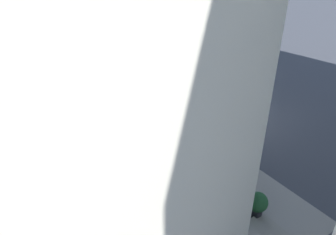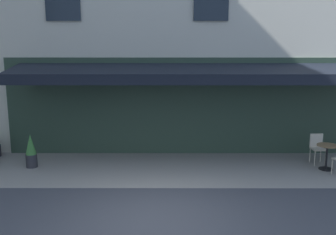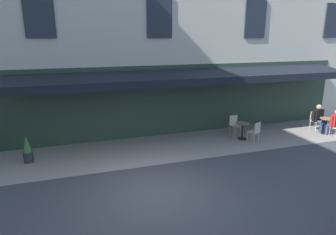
{
  "view_description": "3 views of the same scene",
  "coord_description": "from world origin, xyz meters",
  "px_view_note": "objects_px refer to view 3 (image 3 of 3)",
  "views": [
    {
      "loc": [
        9.97,
        -10.51,
        8.41
      ],
      "look_at": [
        -0.1,
        -3.31,
        0.95
      ],
      "focal_mm": 37.09,
      "sensor_mm": 36.0,
      "label": 1
    },
    {
      "loc": [
        -0.34,
        7.3,
        3.64
      ],
      "look_at": [
        -0.31,
        -3.65,
        1.49
      ],
      "focal_mm": 40.2,
      "sensor_mm": 36.0,
      "label": 2
    },
    {
      "loc": [
        2.01,
        7.47,
        4.41
      ],
      "look_at": [
        -1.61,
        -3.65,
        1.19
      ],
      "focal_mm": 31.39,
      "sensor_mm": 36.0,
      "label": 3
    }
  ],
  "objects_px": {
    "seated_companion_in_red": "(334,122)",
    "seated_patron_in_black": "(319,117)",
    "cafe_chair_cream_facing_street": "(255,131)",
    "cafe_chair_cream_by_window": "(234,123)",
    "cafe_chair_cream_corner_right": "(315,119)",
    "potted_plant_entrance_left": "(27,150)",
    "cafe_table_near_entrance": "(326,124)",
    "cafe_table_mid_terrace": "(242,128)"
  },
  "relations": [
    {
      "from": "seated_companion_in_red",
      "to": "potted_plant_entrance_left",
      "type": "distance_m",
      "value": 12.94
    },
    {
      "from": "cafe_table_near_entrance",
      "to": "cafe_chair_cream_by_window",
      "type": "relative_size",
      "value": 0.82
    },
    {
      "from": "cafe_chair_cream_corner_right",
      "to": "cafe_chair_cream_facing_street",
      "type": "distance_m",
      "value": 3.88
    },
    {
      "from": "cafe_table_mid_terrace",
      "to": "cafe_chair_cream_facing_street",
      "type": "xyz_separation_m",
      "value": [
        -0.25,
        0.58,
        0.06
      ]
    },
    {
      "from": "cafe_chair_cream_corner_right",
      "to": "seated_companion_in_red",
      "type": "height_order",
      "value": "seated_companion_in_red"
    },
    {
      "from": "cafe_chair_cream_facing_street",
      "to": "cafe_chair_cream_corner_right",
      "type": "bearing_deg",
      "value": -170.14
    },
    {
      "from": "cafe_chair_cream_corner_right",
      "to": "cafe_chair_cream_by_window",
      "type": "relative_size",
      "value": 1.0
    },
    {
      "from": "cafe_table_mid_terrace",
      "to": "potted_plant_entrance_left",
      "type": "relative_size",
      "value": 0.74
    },
    {
      "from": "seated_companion_in_red",
      "to": "cafe_chair_cream_corner_right",
      "type": "bearing_deg",
      "value": -85.37
    },
    {
      "from": "cafe_table_mid_terrace",
      "to": "cafe_chair_cream_facing_street",
      "type": "distance_m",
      "value": 0.63
    },
    {
      "from": "cafe_table_mid_terrace",
      "to": "seated_patron_in_black",
      "type": "distance_m",
      "value": 4.1
    },
    {
      "from": "cafe_chair_cream_by_window",
      "to": "cafe_table_mid_terrace",
      "type": "bearing_deg",
      "value": 93.76
    },
    {
      "from": "cafe_table_mid_terrace",
      "to": "seated_companion_in_red",
      "type": "distance_m",
      "value": 4.27
    },
    {
      "from": "seated_companion_in_red",
      "to": "seated_patron_in_black",
      "type": "bearing_deg",
      "value": -85.69
    },
    {
      "from": "cafe_chair_cream_by_window",
      "to": "potted_plant_entrance_left",
      "type": "xyz_separation_m",
      "value": [
        8.69,
        0.44,
        -0.06
      ]
    },
    {
      "from": "cafe_chair_cream_corner_right",
      "to": "cafe_chair_cream_facing_street",
      "type": "height_order",
      "value": "same"
    },
    {
      "from": "cafe_chair_cream_facing_street",
      "to": "cafe_chair_cream_by_window",
      "type": "relative_size",
      "value": 1.0
    },
    {
      "from": "seated_patron_in_black",
      "to": "seated_companion_in_red",
      "type": "height_order",
      "value": "seated_patron_in_black"
    },
    {
      "from": "cafe_table_near_entrance",
      "to": "cafe_chair_cream_facing_street",
      "type": "relative_size",
      "value": 0.82
    },
    {
      "from": "cafe_table_mid_terrace",
      "to": "cafe_chair_cream_facing_street",
      "type": "relative_size",
      "value": 0.82
    },
    {
      "from": "cafe_chair_cream_by_window",
      "to": "cafe_table_near_entrance",
      "type": "bearing_deg",
      "value": 164.27
    },
    {
      "from": "cafe_table_near_entrance",
      "to": "seated_patron_in_black",
      "type": "bearing_deg",
      "value": -84.12
    },
    {
      "from": "cafe_chair_cream_corner_right",
      "to": "cafe_chair_cream_by_window",
      "type": "height_order",
      "value": "same"
    },
    {
      "from": "cafe_table_mid_terrace",
      "to": "seated_companion_in_red",
      "type": "height_order",
      "value": "seated_companion_in_red"
    },
    {
      "from": "cafe_chair_cream_corner_right",
      "to": "cafe_chair_cream_by_window",
      "type": "xyz_separation_m",
      "value": [
        4.11,
        -0.55,
        0.0
      ]
    },
    {
      "from": "cafe_chair_cream_facing_street",
      "to": "potted_plant_entrance_left",
      "type": "height_order",
      "value": "potted_plant_entrance_left"
    },
    {
      "from": "seated_patron_in_black",
      "to": "potted_plant_entrance_left",
      "type": "height_order",
      "value": "seated_patron_in_black"
    },
    {
      "from": "cafe_table_near_entrance",
      "to": "cafe_chair_cream_corner_right",
      "type": "xyz_separation_m",
      "value": [
        0.06,
        -0.63,
        0.06
      ]
    },
    {
      "from": "cafe_chair_cream_facing_street",
      "to": "cafe_chair_cream_by_window",
      "type": "bearing_deg",
      "value": -76.44
    },
    {
      "from": "cafe_chair_cream_corner_right",
      "to": "potted_plant_entrance_left",
      "type": "xyz_separation_m",
      "value": [
        12.8,
        -0.11,
        -0.06
      ]
    },
    {
      "from": "potted_plant_entrance_left",
      "to": "cafe_table_near_entrance",
      "type": "bearing_deg",
      "value": 176.72
    },
    {
      "from": "seated_companion_in_red",
      "to": "cafe_chair_cream_facing_street",
      "type": "bearing_deg",
      "value": -5.59
    },
    {
      "from": "cafe_chair_cream_corner_right",
      "to": "cafe_table_mid_terrace",
      "type": "bearing_deg",
      "value": 1.17
    },
    {
      "from": "seated_patron_in_black",
      "to": "cafe_table_mid_terrace",
      "type": "bearing_deg",
      "value": -1.83
    },
    {
      "from": "seated_patron_in_black",
      "to": "potted_plant_entrance_left",
      "type": "bearing_deg",
      "value": -1.45
    },
    {
      "from": "cafe_chair_cream_corner_right",
      "to": "seated_companion_in_red",
      "type": "bearing_deg",
      "value": 94.63
    },
    {
      "from": "cafe_chair_cream_corner_right",
      "to": "potted_plant_entrance_left",
      "type": "relative_size",
      "value": 0.9
    },
    {
      "from": "seated_patron_in_black",
      "to": "potted_plant_entrance_left",
      "type": "xyz_separation_m",
      "value": [
        12.82,
        -0.32,
        -0.21
      ]
    },
    {
      "from": "cafe_table_near_entrance",
      "to": "cafe_table_mid_terrace",
      "type": "xyz_separation_m",
      "value": [
        4.13,
        -0.55,
        0.0
      ]
    },
    {
      "from": "cafe_table_near_entrance",
      "to": "cafe_chair_cream_by_window",
      "type": "xyz_separation_m",
      "value": [
        4.18,
        -1.18,
        0.06
      ]
    },
    {
      "from": "seated_companion_in_red",
      "to": "potted_plant_entrance_left",
      "type": "bearing_deg",
      "value": -5.13
    },
    {
      "from": "potted_plant_entrance_left",
      "to": "cafe_chair_cream_corner_right",
      "type": "bearing_deg",
      "value": 179.51
    }
  ]
}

